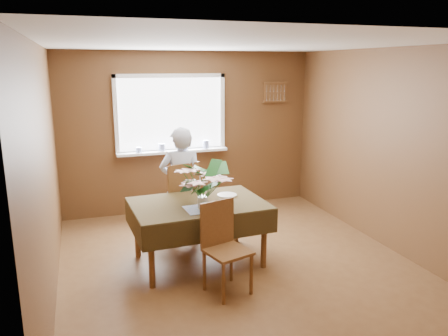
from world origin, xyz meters
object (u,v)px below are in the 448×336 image
object	(u,v)px
dining_table	(198,210)
flower_bouquet	(202,181)
chair_near	(223,243)
seated_woman	(182,185)
chair_far	(179,199)

from	to	relation	value
dining_table	flower_bouquet	bearing A→B (deg)	-95.43
chair_near	flower_bouquet	bearing A→B (deg)	82.51
dining_table	chair_near	size ratio (longest dim) A/B	1.67
dining_table	seated_woman	size ratio (longest dim) A/B	1.03
chair_near	flower_bouquet	xyz separation A→B (m)	(-0.08, 0.48, 0.54)
flower_bouquet	chair_far	bearing A→B (deg)	93.68
dining_table	seated_woman	xyz separation A→B (m)	(-0.03, 0.70, 0.12)
chair_near	flower_bouquet	world-z (taller)	flower_bouquet
dining_table	chair_near	world-z (taller)	chair_near
chair_far	seated_woman	world-z (taller)	seated_woman
chair_near	seated_woman	distance (m)	1.43
seated_woman	flower_bouquet	distance (m)	0.97
chair_far	flower_bouquet	distance (m)	1.04
dining_table	chair_far	world-z (taller)	chair_far
flower_bouquet	chair_near	bearing A→B (deg)	-80.84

